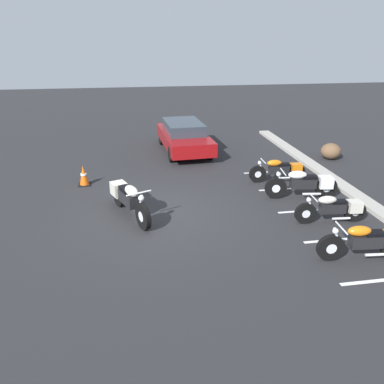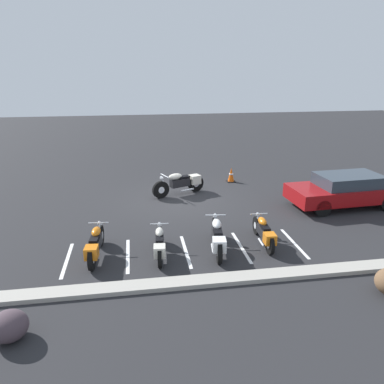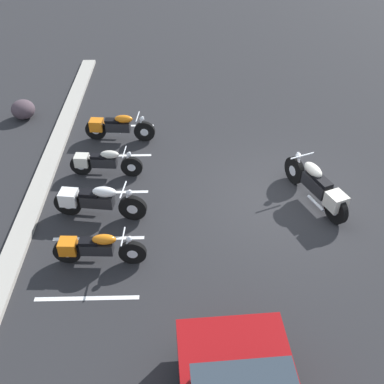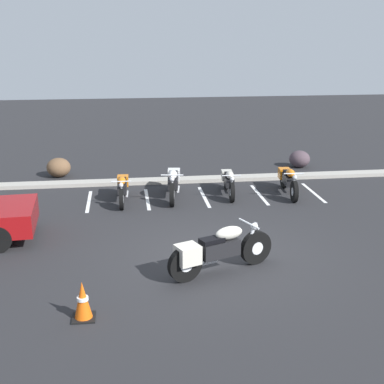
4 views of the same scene
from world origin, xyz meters
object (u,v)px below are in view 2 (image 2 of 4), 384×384
parked_bike_2 (160,244)px  car_red (345,190)px  parked_bike_0 (264,232)px  parked_bike_3 (95,244)px  landscape_rock_1 (9,326)px  traffic_cone (231,175)px  parked_bike_1 (217,237)px  motorcycle_cream_featured (181,183)px

parked_bike_2 → car_red: bearing=-63.5°
parked_bike_0 → parked_bike_3: (5.04, 0.08, 0.02)m
parked_bike_2 → parked_bike_3: 1.83m
landscape_rock_1 → traffic_cone: size_ratio=1.08×
parked_bike_1 → parked_bike_2: 1.71m
traffic_cone → car_red: bearing=132.0°
traffic_cone → motorcycle_cream_featured: bearing=29.8°
parked_bike_0 → parked_bike_3: parked_bike_3 is taller
car_red → landscape_rock_1: (10.74, 6.05, -0.37)m
parked_bike_1 → landscape_rock_1: bearing=129.5°
parked_bike_1 → car_red: size_ratio=0.51×
parked_bike_2 → traffic_cone: 8.02m
parked_bike_0 → parked_bike_1: parked_bike_1 is taller
parked_bike_1 → parked_bike_0: bearing=-74.6°
parked_bike_2 → parked_bike_3: parked_bike_3 is taller
parked_bike_3 → landscape_rock_1: 3.50m
parked_bike_1 → landscape_rock_1: parked_bike_1 is taller
parked_bike_1 → landscape_rock_1: (4.95, 3.07, -0.16)m
motorcycle_cream_featured → parked_bike_1: size_ratio=1.03×
motorcycle_cream_featured → parked_bike_0: bearing=87.4°
car_red → parked_bike_1: bearing=23.8°
parked_bike_1 → traffic_cone: 7.27m
traffic_cone → parked_bike_0: bearing=83.9°
motorcycle_cream_featured → traffic_cone: 3.00m
parked_bike_0 → traffic_cone: bearing=-3.8°
car_red → traffic_cone: size_ratio=6.32×
landscape_rock_1 → parked_bike_3: bearing=-114.1°
motorcycle_cream_featured → parked_bike_2: size_ratio=1.18×
car_red → parked_bike_2: bearing=18.6°
parked_bike_0 → parked_bike_3: bearing=93.3°
parked_bike_1 → car_red: car_red is taller
motorcycle_cream_featured → car_red: car_red is taller
parked_bike_0 → landscape_rock_1: parked_bike_0 is taller
parked_bike_2 → car_red: size_ratio=0.45×
motorcycle_cream_featured → car_red: size_ratio=0.53×
parked_bike_1 → car_red: bearing=-55.0°
landscape_rock_1 → parked_bike_2: bearing=-137.2°
parked_bike_2 → traffic_cone: (-3.95, -6.98, -0.08)m
parked_bike_3 → parked_bike_1: bearing=-86.9°
parked_bike_2 → traffic_cone: size_ratio=2.83×
parked_bike_1 → parked_bike_3: 3.53m
parked_bike_1 → traffic_cone: bearing=-10.2°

